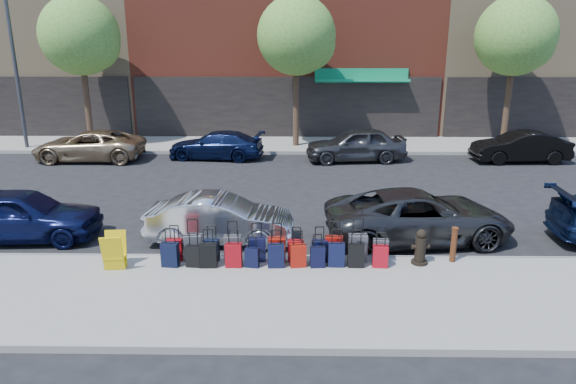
{
  "coord_description": "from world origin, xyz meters",
  "views": [
    {
      "loc": [
        0.48,
        -16.31,
        5.33
      ],
      "look_at": [
        0.26,
        -1.5,
        0.92
      ],
      "focal_mm": 32.0,
      "sensor_mm": 36.0,
      "label": 1
    }
  ],
  "objects_px": {
    "car_near_0": "(20,215)",
    "tree_right": "(518,38)",
    "fire_hydrant": "(420,248)",
    "car_far_1": "(216,145)",
    "suitcase_front_5": "(277,249)",
    "car_far_2": "(356,144)",
    "tree_center": "(299,38)",
    "car_far_0": "(89,146)",
    "bollard": "(454,244)",
    "display_rack": "(114,252)",
    "tree_left": "(83,38)",
    "car_far_3": "(520,147)",
    "streetlight": "(18,54)",
    "car_near_2": "(419,216)",
    "car_near_1": "(220,220)"
  },
  "relations": [
    {
      "from": "car_near_0",
      "to": "car_far_0",
      "type": "bearing_deg",
      "value": 7.61
    },
    {
      "from": "car_far_2",
      "to": "tree_center",
      "type": "bearing_deg",
      "value": -144.17
    },
    {
      "from": "tree_left",
      "to": "car_near_2",
      "type": "bearing_deg",
      "value": -42.36
    },
    {
      "from": "suitcase_front_5",
      "to": "car_near_2",
      "type": "bearing_deg",
      "value": 23.58
    },
    {
      "from": "tree_center",
      "to": "car_near_0",
      "type": "relative_size",
      "value": 1.7
    },
    {
      "from": "car_near_0",
      "to": "car_near_2",
      "type": "bearing_deg",
      "value": -92.67
    },
    {
      "from": "car_near_2",
      "to": "car_far_1",
      "type": "bearing_deg",
      "value": 27.79
    },
    {
      "from": "tree_center",
      "to": "bollard",
      "type": "xyz_separation_m",
      "value": [
        3.67,
        -14.27,
        -4.81
      ]
    },
    {
      "from": "fire_hydrant",
      "to": "car_far_0",
      "type": "relative_size",
      "value": 0.18
    },
    {
      "from": "car_near_1",
      "to": "car_far_0",
      "type": "height_order",
      "value": "car_far_0"
    },
    {
      "from": "car_near_0",
      "to": "tree_right",
      "type": "bearing_deg",
      "value": -58.62
    },
    {
      "from": "tree_center",
      "to": "suitcase_front_5",
      "type": "xyz_separation_m",
      "value": [
        -0.6,
        -14.32,
        -4.96
      ]
    },
    {
      "from": "tree_left",
      "to": "display_rack",
      "type": "relative_size",
      "value": 8.32
    },
    {
      "from": "fire_hydrant",
      "to": "car_far_1",
      "type": "distance_m",
      "value": 13.67
    },
    {
      "from": "tree_right",
      "to": "suitcase_front_5",
      "type": "relative_size",
      "value": 7.49
    },
    {
      "from": "tree_center",
      "to": "car_far_2",
      "type": "relative_size",
      "value": 1.62
    },
    {
      "from": "tree_left",
      "to": "car_far_2",
      "type": "height_order",
      "value": "tree_left"
    },
    {
      "from": "car_near_0",
      "to": "car_far_2",
      "type": "bearing_deg",
      "value": -49.84
    },
    {
      "from": "streetlight",
      "to": "car_near_1",
      "type": "relative_size",
      "value": 2.03
    },
    {
      "from": "fire_hydrant",
      "to": "car_far_2",
      "type": "xyz_separation_m",
      "value": [
        -0.27,
        11.52,
        0.22
      ]
    },
    {
      "from": "tree_right",
      "to": "car_near_0",
      "type": "bearing_deg",
      "value": -145.18
    },
    {
      "from": "car_far_2",
      "to": "suitcase_front_5",
      "type": "bearing_deg",
      "value": -21.35
    },
    {
      "from": "car_far_0",
      "to": "car_far_2",
      "type": "xyz_separation_m",
      "value": [
        12.16,
        0.04,
        0.08
      ]
    },
    {
      "from": "streetlight",
      "to": "car_near_2",
      "type": "relative_size",
      "value": 1.58
    },
    {
      "from": "suitcase_front_5",
      "to": "bollard",
      "type": "relative_size",
      "value": 1.11
    },
    {
      "from": "tree_right",
      "to": "display_rack",
      "type": "xyz_separation_m",
      "value": [
        -14.88,
        -14.8,
        -4.83
      ]
    },
    {
      "from": "tree_left",
      "to": "car_far_2",
      "type": "relative_size",
      "value": 1.62
    },
    {
      "from": "suitcase_front_5",
      "to": "car_far_1",
      "type": "distance_m",
      "value": 12.28
    },
    {
      "from": "tree_center",
      "to": "tree_right",
      "type": "height_order",
      "value": "same"
    },
    {
      "from": "tree_left",
      "to": "tree_center",
      "type": "distance_m",
      "value": 10.5
    },
    {
      "from": "tree_left",
      "to": "car_far_0",
      "type": "distance_m",
      "value": 5.63
    },
    {
      "from": "display_rack",
      "to": "car_near_0",
      "type": "bearing_deg",
      "value": 142.36
    },
    {
      "from": "streetlight",
      "to": "car_near_0",
      "type": "xyz_separation_m",
      "value": [
        5.74,
        -11.96,
        -3.93
      ]
    },
    {
      "from": "car_far_3",
      "to": "streetlight",
      "type": "bearing_deg",
      "value": -97.99
    },
    {
      "from": "car_near_1",
      "to": "car_near_2",
      "type": "xyz_separation_m",
      "value": [
        5.42,
        0.23,
        0.05
      ]
    },
    {
      "from": "tree_center",
      "to": "car_far_3",
      "type": "bearing_deg",
      "value": -16.66
    },
    {
      "from": "car_far_0",
      "to": "car_far_2",
      "type": "bearing_deg",
      "value": 89.88
    },
    {
      "from": "tree_right",
      "to": "car_far_3",
      "type": "bearing_deg",
      "value": -100.33
    },
    {
      "from": "car_far_1",
      "to": "car_near_0",
      "type": "bearing_deg",
      "value": -14.16
    },
    {
      "from": "tree_center",
      "to": "streetlight",
      "type": "distance_m",
      "value": 13.48
    },
    {
      "from": "streetlight",
      "to": "suitcase_front_5",
      "type": "distance_m",
      "value": 19.19
    },
    {
      "from": "suitcase_front_5",
      "to": "car_far_0",
      "type": "bearing_deg",
      "value": 126.51
    },
    {
      "from": "car_far_0",
      "to": "car_far_3",
      "type": "bearing_deg",
      "value": 89.52
    },
    {
      "from": "display_rack",
      "to": "fire_hydrant",
      "type": "bearing_deg",
      "value": -1.51
    },
    {
      "from": "car_far_0",
      "to": "car_far_1",
      "type": "relative_size",
      "value": 1.12
    },
    {
      "from": "streetlight",
      "to": "tree_center",
      "type": "bearing_deg",
      "value": 2.98
    },
    {
      "from": "suitcase_front_5",
      "to": "car_far_2",
      "type": "relative_size",
      "value": 0.22
    },
    {
      "from": "tree_center",
      "to": "suitcase_front_5",
      "type": "height_order",
      "value": "tree_center"
    },
    {
      "from": "streetlight",
      "to": "fire_hydrant",
      "type": "xyz_separation_m",
      "value": [
        16.28,
        -13.7,
        -4.11
      ]
    },
    {
      "from": "bollard",
      "to": "tree_right",
      "type": "bearing_deg",
      "value": 64.41
    }
  ]
}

